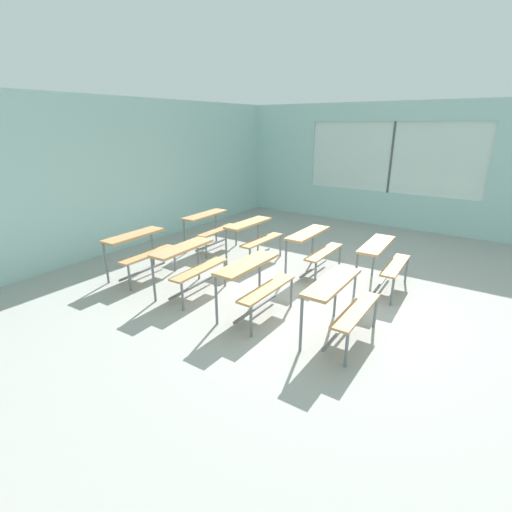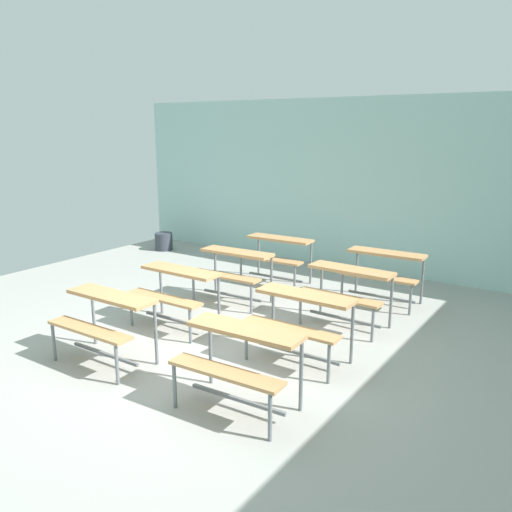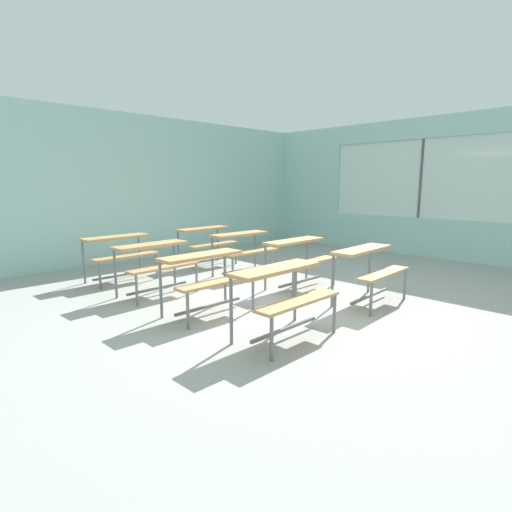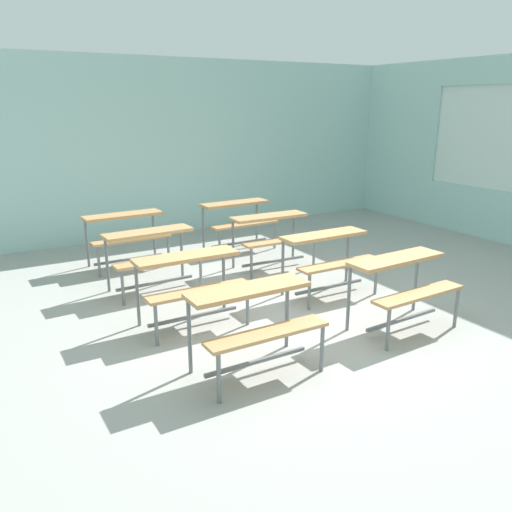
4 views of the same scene
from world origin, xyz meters
TOP-DOWN VIEW (x-y plane):
  - ground at (0.00, 0.00)m, footprint 10.00×9.00m
  - wall_back at (0.00, 4.50)m, footprint 10.00×0.12m
  - wall_right at (5.00, -0.13)m, footprint 0.12×9.00m
  - desk_bench_r0c0 at (-0.80, -0.65)m, footprint 1.11×0.60m
  - desk_bench_r0c1 at (0.96, -0.63)m, footprint 1.13×0.64m
  - desk_bench_r1c0 at (-0.88, 0.54)m, footprint 1.10×0.59m
  - desk_bench_r1c1 at (0.92, 0.55)m, footprint 1.10×0.59m
  - desk_bench_r2c0 at (-0.87, 1.75)m, footprint 1.13×0.64m
  - desk_bench_r2c1 at (0.90, 1.79)m, footprint 1.12×0.62m
  - desk_bench_r3c0 at (-0.86, 2.91)m, footprint 1.12×0.63m
  - desk_bench_r3c1 at (0.95, 2.92)m, footprint 1.12×0.62m

SIDE VIEW (x-z plane):
  - ground at x=0.00m, z-range -0.05..0.00m
  - desk_bench_r0c0 at x=-0.80m, z-range 0.19..0.93m
  - desk_bench_r0c1 at x=0.96m, z-range 0.19..0.93m
  - desk_bench_r1c0 at x=-0.88m, z-range 0.19..0.93m
  - desk_bench_r1c1 at x=0.92m, z-range 0.19..0.93m
  - desk_bench_r2c0 at x=-0.87m, z-range 0.19..0.93m
  - desk_bench_r2c1 at x=0.90m, z-range 0.19..0.93m
  - desk_bench_r3c0 at x=-0.86m, z-range 0.19..0.93m
  - desk_bench_r3c1 at x=0.95m, z-range 0.19..0.93m
  - wall_right at x=5.00m, z-range -0.05..2.95m
  - wall_back at x=0.00m, z-range 0.00..3.00m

